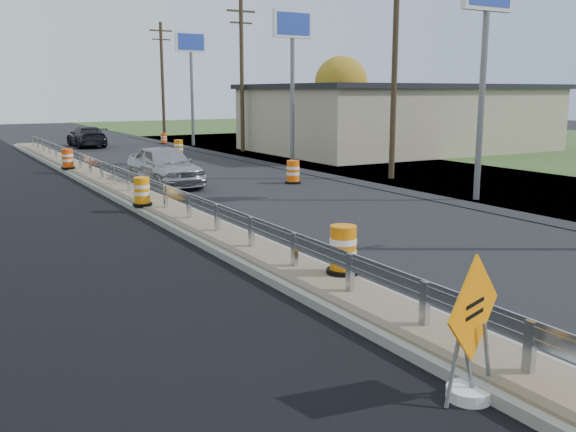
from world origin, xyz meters
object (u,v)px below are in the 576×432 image
barrel_shoulder_near (293,172)px  car_silver (165,166)px  barrel_median_mid (142,192)px  barrel_median_near (343,251)px  barrel_median_far (68,159)px  caution_sign (470,364)px  car_dark_far (87,137)px  barrel_shoulder_mid (179,148)px  barrel_shoulder_far (164,139)px

barrel_shoulder_near → car_silver: bearing=157.1°
barrel_median_mid → car_silver: (2.65, 5.38, 0.16)m
barrel_median_near → barrel_median_far: 21.13m
caution_sign → car_dark_far: caution_sign is taller
car_silver → barrel_shoulder_near: bearing=-25.2°
barrel_shoulder_mid → barrel_median_near: bearing=-103.6°
barrel_median_far → barrel_shoulder_near: (7.55, -8.16, -0.21)m
barrel_shoulder_near → barrel_median_far: bearing=132.8°
barrel_median_mid → barrel_shoulder_mid: 18.53m
barrel_shoulder_far → car_silver: 21.70m
car_silver → barrel_median_near: bearing=-98.1°
car_silver → barrel_median_mid: bearing=-118.4°
barrel_shoulder_mid → barrel_shoulder_far: size_ratio=1.23×
barrel_median_far → barrel_shoulder_far: barrel_median_far is taller
barrel_median_near → barrel_shoulder_far: barrel_median_near is taller
caution_sign → car_dark_far: size_ratio=0.38×
caution_sign → barrel_shoulder_near: bearing=46.3°
car_silver → caution_sign: bearing=-100.8°
barrel_median_far → car_dark_far: (4.24, 14.71, 0.04)m
barrel_median_far → car_dark_far: size_ratio=0.19×
car_silver → barrel_median_far: bearing=111.3°
barrel_shoulder_near → barrel_shoulder_mid: barrel_shoulder_near is taller
barrel_median_near → car_dark_far: car_dark_far is taller
caution_sign → barrel_shoulder_mid: bearing=56.1°
barrel_median_far → car_silver: bearing=-66.5°
barrel_shoulder_near → barrel_shoulder_mid: size_ratio=1.00×
barrel_median_near → car_dark_far: bearing=85.0°
barrel_shoulder_mid → barrel_shoulder_far: barrel_shoulder_mid is taller
barrel_shoulder_near → caution_sign: bearing=-113.9°
barrel_median_near → barrel_shoulder_near: size_ratio=1.01×
car_silver → car_dark_far: bearing=83.4°
caution_sign → barrel_shoulder_mid: 32.41m
barrel_shoulder_near → car_dark_far: size_ratio=0.20×
barrel_median_far → barrel_shoulder_near: barrel_median_far is taller
caution_sign → barrel_median_near: bearing=53.7°
barrel_shoulder_mid → barrel_shoulder_far: bearing=76.2°
caution_sign → barrel_shoulder_near: (7.90, 17.82, -0.02)m
barrel_median_near → car_silver: (1.55, 15.02, 0.13)m
barrel_median_near → barrel_shoulder_far: (8.65, 35.52, -0.32)m
barrel_median_mid → barrel_shoulder_far: size_ratio=1.15×
barrel_median_mid → barrel_shoulder_mid: bearing=66.0°
caution_sign → barrel_median_far: caution_sign is taller
car_silver → barrel_shoulder_mid: bearing=64.8°
barrel_median_far → barrel_shoulder_mid: bearing=35.9°
caution_sign → barrel_median_near: size_ratio=1.94×
barrel_median_near → barrel_shoulder_far: bearing=76.3°
barrel_median_near → caution_sign: bearing=-106.6°
barrel_median_near → barrel_median_far: barrel_median_near is taller
barrel_shoulder_near → car_silver: 5.34m
barrel_median_near → barrel_shoulder_mid: barrel_median_near is taller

